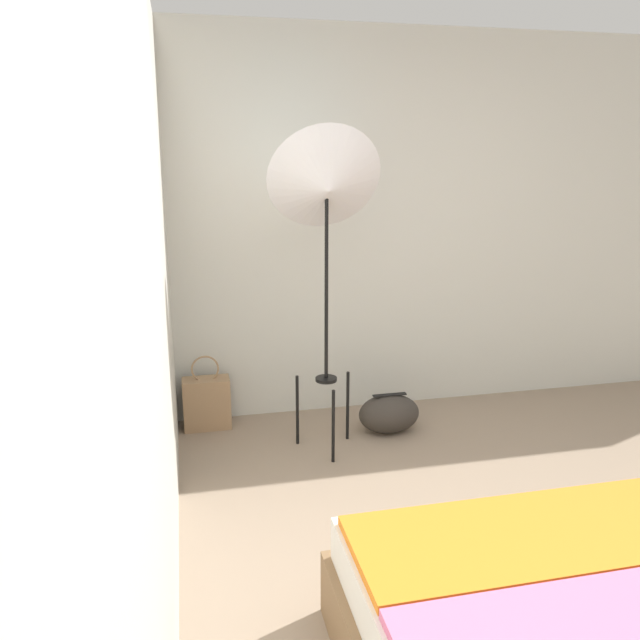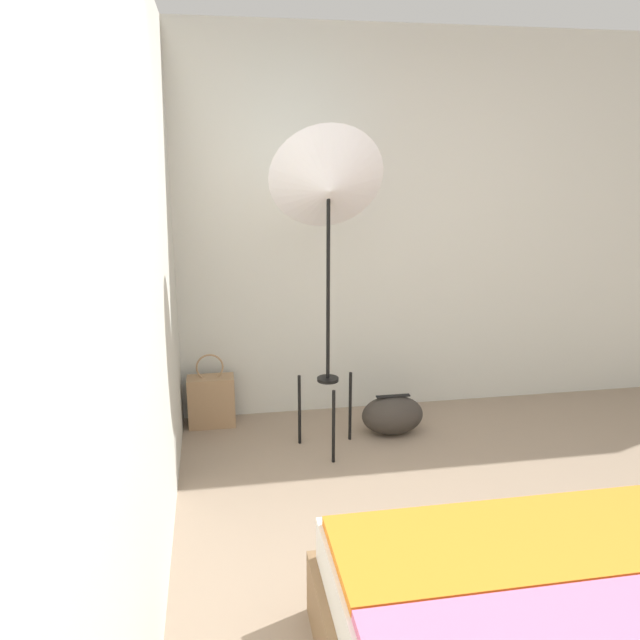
{
  "view_description": "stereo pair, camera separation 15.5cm",
  "coord_description": "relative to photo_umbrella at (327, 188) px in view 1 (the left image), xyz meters",
  "views": [
    {
      "loc": [
        -1.15,
        -1.79,
        1.8
      ],
      "look_at": [
        -0.42,
        1.5,
        0.9
      ],
      "focal_mm": 35.0,
      "sensor_mm": 36.0,
      "label": 1
    },
    {
      "loc": [
        -1.0,
        -1.82,
        1.8
      ],
      "look_at": [
        -0.42,
        1.5,
        0.9
      ],
      "focal_mm": 35.0,
      "sensor_mm": 36.0,
      "label": 2
    }
  ],
  "objects": [
    {
      "name": "wall_back",
      "position": [
        0.34,
        0.64,
        -0.31
      ],
      "size": [
        8.0,
        0.05,
        2.6
      ],
      "color": "beige",
      "rests_on": "ground_plane"
    },
    {
      "name": "duffel_bag",
      "position": [
        0.46,
        0.13,
        -1.48
      ],
      "size": [
        0.41,
        0.26,
        0.27
      ],
      "color": "#332D28",
      "rests_on": "ground_plane"
    },
    {
      "name": "tote_bag",
      "position": [
        -0.72,
        0.47,
        -1.43
      ],
      "size": [
        0.31,
        0.16,
        0.51
      ],
      "color": "#9E7A56",
      "rests_on": "ground_plane"
    },
    {
      "name": "wall_side_left",
      "position": [
        -0.94,
        -0.71,
        -0.31
      ],
      "size": [
        0.05,
        8.0,
        2.6
      ],
      "color": "beige",
      "rests_on": "ground_plane"
    },
    {
      "name": "ground_plane",
      "position": [
        0.34,
        -1.71,
        -1.61
      ],
      "size": [
        14.0,
        14.0,
        0.0
      ],
      "primitive_type": "plane",
      "color": "gray"
    },
    {
      "name": "photo_umbrella",
      "position": [
        0.0,
        0.0,
        0.0
      ],
      "size": [
        0.67,
        0.45,
        1.96
      ],
      "color": "black",
      "rests_on": "ground_plane"
    }
  ]
}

